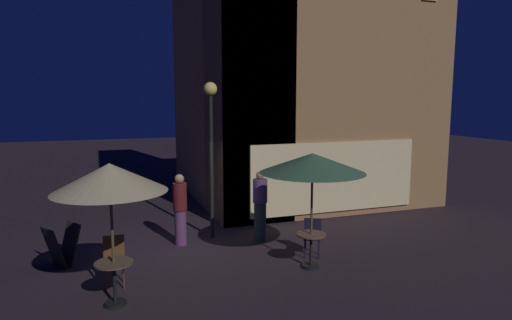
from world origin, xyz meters
TOP-DOWN VIEW (x-y plane):
  - ground_plane at (0.00, 0.00)m, footprint 60.00×60.00m
  - cafe_building at (3.72, 3.79)m, footprint 7.69×7.86m
  - street_lamp_near_corner at (0.77, 0.66)m, footprint 0.34×0.34m
  - menu_sandwich_board at (-2.77, -0.22)m, footprint 0.84×0.80m
  - cafe_table_0 at (2.25, -2.09)m, footprint 0.63×0.63m
  - cafe_table_1 at (-1.77, -2.52)m, footprint 0.66×0.66m
  - patio_umbrella_0 at (2.25, -2.09)m, footprint 2.21×2.21m
  - patio_umbrella_1 at (-1.77, -2.52)m, footprint 1.94×1.94m
  - cafe_chair_0 at (2.62, -1.41)m, footprint 0.53×0.53m
  - cafe_chair_1 at (-1.74, -1.64)m, footprint 0.41×0.41m
  - patron_standing_0 at (-0.11, 0.34)m, footprint 0.34×0.34m
  - patron_standing_1 at (1.85, -0.00)m, footprint 0.36×0.36m

SIDE VIEW (x-z plane):
  - ground_plane at x=0.00m, z-range 0.00..0.00m
  - menu_sandwich_board at x=-2.77m, z-range 0.01..0.90m
  - cafe_table_0 at x=2.25m, z-range 0.13..0.88m
  - cafe_chair_0 at x=2.62m, z-range 0.09..0.94m
  - cafe_table_1 at x=-1.77m, z-range 0.15..0.94m
  - cafe_chair_1 at x=-1.74m, z-range 0.10..1.07m
  - patron_standing_1 at x=1.85m, z-range 0.00..1.79m
  - patron_standing_0 at x=-0.11m, z-range 0.01..1.78m
  - patio_umbrella_0 at x=2.25m, z-range 1.02..3.49m
  - patio_umbrella_1 at x=-1.77m, z-range 1.00..3.53m
  - street_lamp_near_corner at x=0.77m, z-range 0.87..4.87m
  - cafe_building at x=3.72m, z-range -0.01..9.22m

